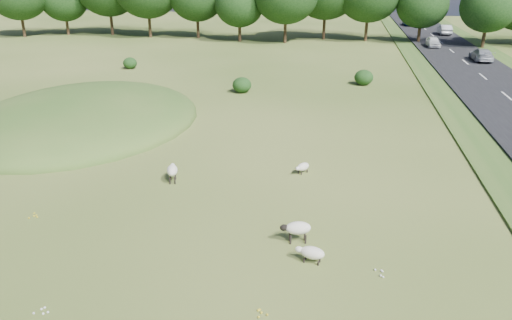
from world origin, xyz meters
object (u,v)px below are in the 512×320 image
Objects in this scene: car_1 at (445,30)px; sheep_0 at (172,170)px; sheep_2 at (303,167)px; car_3 at (433,42)px; car_0 at (411,21)px; car_5 at (482,55)px; car_6 at (422,15)px; sheep_1 at (311,253)px; sheep_3 at (297,228)px.

sheep_0 is at bearing 68.72° from car_1.
sheep_2 is 48.10m from car_3.
sheep_0 is at bearing -105.30° from car_0.
sheep_2 is 0.21× the size of car_5.
car_0 is 14.19m from car_6.
car_1 is 0.98× the size of car_5.
car_1 reaches higher than sheep_0.
car_3 is at bearing -38.32° from sheep_0.
car_1 is at bearing 74.28° from car_3.
car_5 is (3.80, -35.79, -0.02)m from car_0.
car_3 reaches higher than sheep_0.
car_0 is at bearing 90.00° from car_3.
sheep_2 is 0.25× the size of car_3.
car_6 is (24.08, 87.79, 0.25)m from sheep_0.
sheep_2 is 40.14m from car_5.
sheep_0 is 9.92m from sheep_1.
car_3 reaches higher than sheep_1.
sheep_3 is 69.00m from car_1.
sheep_1 is 1.55m from sheep_3.
car_3 is 10.68m from car_5.
sheep_3 is at bearing 75.59° from car_1.
sheep_0 is 76.85m from car_0.
car_6 reaches higher than sheep_1.
car_6 is at bearing 74.46° from car_0.
sheep_2 is 0.20× the size of car_0.
sheep_3 is at bearing 68.40° from car_5.
car_0 is (20.28, 74.13, 0.34)m from sheep_0.
car_1 reaches higher than car_3.
sheep_2 is (6.56, 2.22, -0.26)m from sheep_0.
car_1 reaches higher than sheep_1.
sheep_1 is 0.25× the size of car_5.
sheep_0 is at bearing -29.01° from sheep_1.
car_6 reaches higher than sheep_3.
car_0 reaches higher than sheep_2.
car_6 is at bearing -156.79° from sheep_2.
sheep_0 is 1.09× the size of sheep_1.
sheep_3 is at bearing -99.59° from car_0.
sheep_0 is 8.54m from sheep_3.
car_1 is (17.17, 66.83, 0.38)m from sheep_3.
car_0 is at bearing -87.86° from sheep_1.
car_1 is at bearing -36.84° from sheep_0.
car_5 reaches higher than sheep_0.
car_3 is at bearing -91.97° from sheep_1.
sheep_2 is (-1.02, 8.61, -0.05)m from sheep_1.
car_3 is (12.70, 54.71, 0.51)m from sheep_1.
car_1 is at bearing -72.84° from car_0.
car_5 is (24.08, 38.34, 0.31)m from sheep_0.
car_1 is 14.03m from car_3.
sheep_2 is 0.22× the size of car_1.
sheep_0 is 45.27m from car_5.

